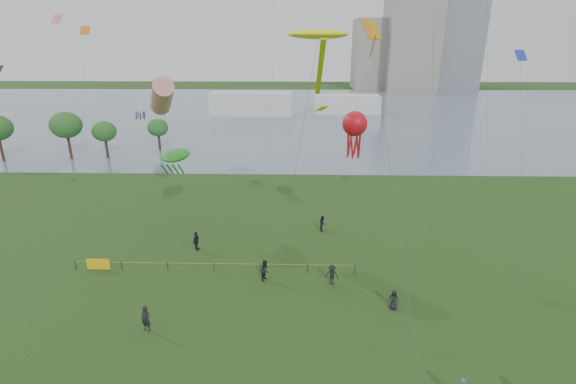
{
  "coord_description": "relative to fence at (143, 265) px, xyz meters",
  "views": [
    {
      "loc": [
        0.74,
        -19.16,
        18.43
      ],
      "look_at": [
        0.0,
        10.0,
        8.0
      ],
      "focal_mm": 26.0,
      "sensor_mm": 36.0,
      "label": 1
    }
  ],
  "objects": [
    {
      "name": "spectator_g",
      "position": [
        15.83,
        8.52,
        0.27
      ],
      "size": [
        0.71,
        0.87,
        1.65
      ],
      "primitive_type": "imported",
      "rotation": [
        0.0,
        0.0,
        1.45
      ],
      "color": "black",
      "rests_on": "ground_plane"
    },
    {
      "name": "kite_creature",
      "position": [
        0.83,
        9.5,
        7.16
      ],
      "size": [
        3.88,
        9.9,
        8.2
      ],
      "rotation": [
        0.0,
        0.0,
        0.1
      ],
      "color": "#3F3F42"
    },
    {
      "name": "pavilion_right",
      "position": [
        26.49,
        85.99,
        1.95
      ],
      "size": [
        18.0,
        7.0,
        5.0
      ],
      "primitive_type": "cube",
      "color": "silver",
      "rests_on": "ground_plane"
    },
    {
      "name": "spectator_a",
      "position": [
        10.62,
        -1.23,
        0.35
      ],
      "size": [
        0.95,
        1.06,
        1.81
      ],
      "primitive_type": "imported",
      "rotation": [
        0.0,
        0.0,
        1.21
      ],
      "color": "black",
      "rests_on": "ground_plane"
    },
    {
      "name": "kite_delta",
      "position": [
        17.88,
        -3.72,
        17.57
      ],
      "size": [
        3.05,
        11.82,
        19.87
      ],
      "rotation": [
        0.0,
        0.0,
        -0.03
      ],
      "color": "#3F3F42"
    },
    {
      "name": "spectator_c",
      "position": [
        3.71,
        3.91,
        0.35
      ],
      "size": [
        0.67,
        1.14,
        1.82
      ],
      "primitive_type": "imported",
      "rotation": [
        0.0,
        0.0,
        1.34
      ],
      "color": "black",
      "rests_on": "ground_plane"
    },
    {
      "name": "building_mid",
      "position": [
        58.49,
        149.99,
        18.45
      ],
      "size": [
        20.0,
        20.0,
        38.0
      ],
      "primitive_type": "cube",
      "color": "gray",
      "rests_on": "ground_plane"
    },
    {
      "name": "kite_windsock",
      "position": [
        0.22,
        8.76,
        13.1
      ],
      "size": [
        4.76,
        7.99,
        15.64
      ],
      "rotation": [
        0.0,
        0.0,
        -0.15
      ],
      "color": "#3F3F42"
    },
    {
      "name": "pavilion_left",
      "position": [
        0.49,
        82.99,
        2.45
      ],
      "size": [
        22.0,
        8.0,
        6.0
      ],
      "primitive_type": "cube",
      "color": "silver",
      "rests_on": "ground_plane"
    },
    {
      "name": "trees",
      "position": [
        -25.63,
        36.56,
        4.67
      ],
      "size": [
        27.83,
        12.24,
        7.89
      ],
      "color": "#321F17",
      "rests_on": "ground_plane"
    },
    {
      "name": "fence",
      "position": [
        0.0,
        0.0,
        0.0
      ],
      "size": [
        24.07,
        0.07,
        1.05
      ],
      "color": "black",
      "rests_on": "ground_plane"
    },
    {
      "name": "lake",
      "position": [
        12.49,
        87.99,
        -0.53
      ],
      "size": [
        400.0,
        120.0,
        0.08
      ],
      "primitive_type": "cube",
      "color": "slate",
      "rests_on": "ground_plane"
    },
    {
      "name": "building_low",
      "position": [
        44.49,
        155.99,
        13.45
      ],
      "size": [
        16.0,
        18.0,
        28.0
      ],
      "primitive_type": "cube",
      "color": "gray",
      "rests_on": "ground_plane"
    },
    {
      "name": "ground_plane",
      "position": [
        12.49,
        -12.01,
        -0.55
      ],
      "size": [
        400.0,
        400.0,
        0.0
      ],
      "primitive_type": "plane",
      "color": "#183310"
    },
    {
      "name": "kite_stingray",
      "position": [
        14.7,
        3.17,
        18.44
      ],
      "size": [
        5.54,
        9.95,
        19.46
      ],
      "rotation": [
        0.0,
        0.0,
        0.31
      ],
      "color": "#3F3F42"
    },
    {
      "name": "spectator_d",
      "position": [
        20.29,
        -4.99,
        0.23
      ],
      "size": [
        0.9,
        0.75,
        1.57
      ],
      "primitive_type": "imported",
      "rotation": [
        0.0,
        0.0,
        -0.39
      ],
      "color": "black",
      "rests_on": "ground_plane"
    },
    {
      "name": "spectator_f",
      "position": [
        3.04,
        -7.87,
        0.38
      ],
      "size": [
        0.78,
        0.62,
        1.86
      ],
      "primitive_type": "imported",
      "rotation": [
        0.0,
        0.0,
        -0.29
      ],
      "color": "black",
      "rests_on": "ground_plane"
    },
    {
      "name": "kite_octopus",
      "position": [
        18.01,
        4.18,
        11.36
      ],
      "size": [
        4.81,
        5.7,
        13.07
      ],
      "rotation": [
        0.0,
        0.0,
        0.05
      ],
      "color": "#3F3F42"
    },
    {
      "name": "spectator_b",
      "position": [
        16.02,
        -1.75,
        0.31
      ],
      "size": [
        1.24,
        0.9,
        1.73
      ],
      "primitive_type": "imported",
      "rotation": [
        0.0,
        0.0,
        -0.25
      ],
      "color": "black",
      "rests_on": "ground_plane"
    }
  ]
}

